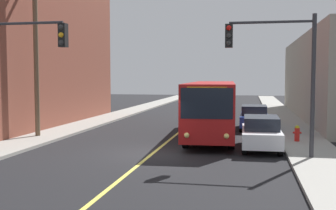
% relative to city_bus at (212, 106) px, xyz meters
% --- Properties ---
extents(ground_plane, '(120.00, 120.00, 0.00)m').
position_rel_city_bus_xyz_m(ground_plane, '(-2.20, -5.99, -1.82)').
color(ground_plane, black).
extents(sidewalk_left, '(2.50, 90.00, 0.15)m').
position_rel_city_bus_xyz_m(sidewalk_left, '(-9.45, 4.01, -1.74)').
color(sidewalk_left, gray).
rests_on(sidewalk_left, ground).
extents(sidewalk_right, '(2.50, 90.00, 0.15)m').
position_rel_city_bus_xyz_m(sidewalk_right, '(5.05, 4.01, -1.74)').
color(sidewalk_right, gray).
rests_on(sidewalk_right, ground).
extents(lane_stripe_center, '(0.16, 60.00, 0.01)m').
position_rel_city_bus_xyz_m(lane_stripe_center, '(-2.20, 9.01, -1.81)').
color(lane_stripe_center, '#D8CC4C').
rests_on(lane_stripe_center, ground).
extents(city_bus, '(3.09, 12.24, 3.20)m').
position_rel_city_bus_xyz_m(city_bus, '(0.00, 0.00, 0.00)').
color(city_bus, maroon).
rests_on(city_bus, ground).
extents(parked_car_white, '(1.86, 4.42, 1.62)m').
position_rel_city_bus_xyz_m(parked_car_white, '(2.73, -4.02, -0.98)').
color(parked_car_white, silver).
rests_on(parked_car_white, ground).
extents(parked_car_blue, '(1.85, 4.41, 1.62)m').
position_rel_city_bus_xyz_m(parked_car_blue, '(2.50, 3.64, -0.98)').
color(parked_car_blue, navy).
rests_on(parked_car_blue, ground).
extents(utility_pole_near, '(2.40, 0.28, 9.61)m').
position_rel_city_bus_xyz_m(utility_pole_near, '(-9.79, -2.71, 3.63)').
color(utility_pole_near, brown).
rests_on(utility_pole_near, sidewalk_left).
extents(traffic_signal_left_corner, '(3.75, 0.48, 6.00)m').
position_rel_city_bus_xyz_m(traffic_signal_left_corner, '(-7.61, -7.94, 2.49)').
color(traffic_signal_left_corner, '#2D2D33').
rests_on(traffic_signal_left_corner, sidewalk_left).
extents(traffic_signal_right_corner, '(3.75, 0.48, 6.00)m').
position_rel_city_bus_xyz_m(traffic_signal_right_corner, '(3.21, -6.32, 2.49)').
color(traffic_signal_right_corner, '#2D2D33').
rests_on(traffic_signal_right_corner, sidewalk_right).
extents(fire_hydrant, '(0.44, 0.26, 0.84)m').
position_rel_city_bus_xyz_m(fire_hydrant, '(4.65, -1.94, -1.23)').
color(fire_hydrant, red).
rests_on(fire_hydrant, sidewalk_right).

